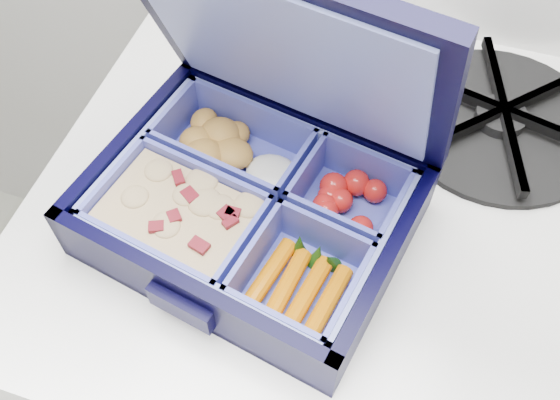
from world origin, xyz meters
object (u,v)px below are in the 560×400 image
(stove, at_px, (325,341))
(burner_grate, at_px, (502,115))
(bento_box, at_px, (251,209))
(fork, at_px, (378,139))

(stove, distance_m, burner_grate, 0.45)
(stove, height_order, burner_grate, burner_grate)
(bento_box, xyz_separation_m, burner_grate, (0.19, 0.18, -0.02))
(bento_box, distance_m, fork, 0.15)
(bento_box, xyz_separation_m, fork, (0.08, 0.13, -0.03))
(bento_box, relative_size, fork, 1.42)
(stove, relative_size, bento_box, 3.25)
(burner_grate, bearing_deg, stove, -139.78)
(fork, bearing_deg, burner_grate, 52.80)
(stove, xyz_separation_m, burner_grate, (0.12, 0.10, 0.42))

